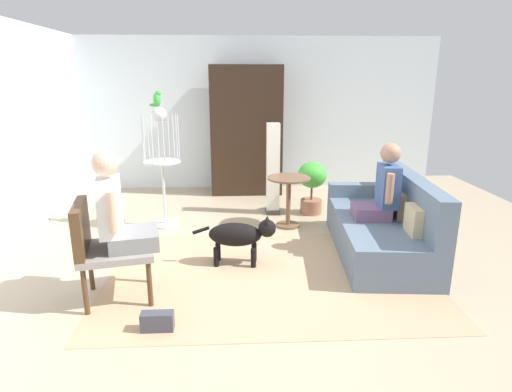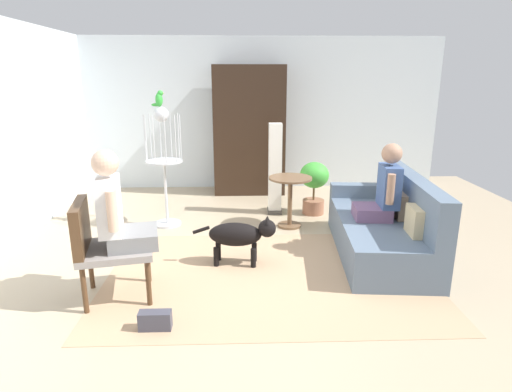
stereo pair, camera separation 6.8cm
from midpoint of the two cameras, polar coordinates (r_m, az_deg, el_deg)
name	(u,v)px [view 2 (the right image)]	position (r m, az deg, el deg)	size (l,w,h in m)	color
ground_plane	(265,267)	(4.48, 1.69, -9.52)	(8.09, 8.09, 0.00)	tan
back_wall	(255,114)	(7.51, 0.07, 10.96)	(6.39, 0.12, 2.57)	silver
area_rug	(268,275)	(4.30, 2.10, -10.58)	(3.18, 2.23, 0.01)	tan
couch	(385,227)	(4.94, 17.29, -4.00)	(1.03, 2.00, 0.88)	slate
armchair	(101,242)	(3.91, -19.67, -5.83)	(0.72, 0.67, 0.90)	#4C331E
person_on_couch	(384,189)	(4.78, 17.20, 0.89)	(0.48, 0.52, 0.83)	#6F5072
person_on_armchair	(117,210)	(3.81, -17.70, -1.81)	(0.55, 0.57, 0.86)	gray
round_end_table	(290,193)	(5.52, 4.96, 0.38)	(0.56, 0.56, 0.67)	brown
dog	(240,235)	(4.43, -1.73, -5.21)	(0.87, 0.30, 0.53)	black
bird_cage_stand	(164,159)	(5.58, -11.95, 4.87)	(0.47, 0.47, 1.55)	silver
parrot	(159,99)	(5.50, -12.55, 12.63)	(0.17, 0.10, 0.20)	green
potted_plant	(314,183)	(6.09, 8.14, 1.78)	(0.41, 0.41, 0.75)	#996047
column_lamp	(275,170)	(6.03, 2.90, 3.55)	(0.20, 0.20, 1.30)	#4C4742
armoire_cabinet	(249,131)	(7.12, -0.64, 8.78)	(1.17, 0.56, 2.10)	black
handbag	(155,321)	(3.53, -12.84, -16.02)	(0.25, 0.10, 0.15)	#3F3F4C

